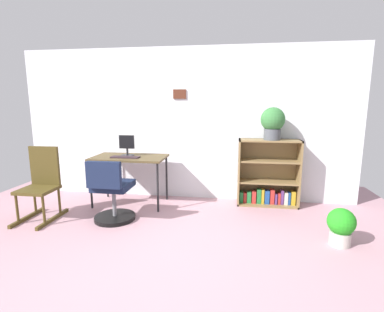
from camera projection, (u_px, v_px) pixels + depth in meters
ground_plane at (145, 271)px, 2.53m from camera, size 6.24×6.24×0.00m
wall_back at (185, 124)px, 4.42m from camera, size 5.20×0.12×2.32m
desk at (130, 160)px, 4.14m from camera, size 1.06×0.60×0.72m
monitor at (127, 146)px, 4.16m from camera, size 0.23×0.19×0.30m
keyboard at (125, 157)px, 4.03m from camera, size 0.41×0.13×0.02m
office_chair at (112, 195)px, 3.56m from camera, size 0.52×0.55×0.81m
rocking_chair at (41, 183)px, 3.66m from camera, size 0.42×0.64×0.93m
bookshelf_low at (268, 176)px, 4.18m from camera, size 0.87×0.30×0.97m
potted_plant_on_shelf at (273, 122)px, 3.98m from camera, size 0.34×0.34×0.46m
potted_plant_floor at (341, 225)px, 2.97m from camera, size 0.28×0.28×0.40m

